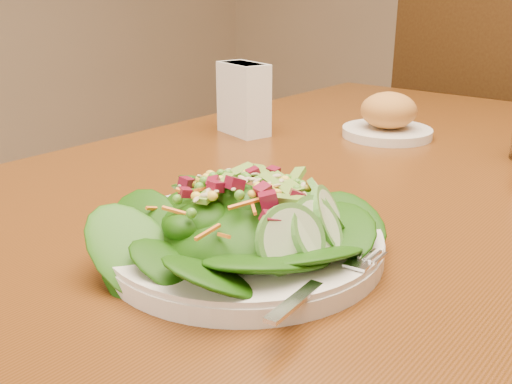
# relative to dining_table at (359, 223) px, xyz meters

# --- Properties ---
(dining_table) EXTENTS (0.90, 1.40, 0.75)m
(dining_table) POSITION_rel_dining_table_xyz_m (0.00, 0.00, 0.00)
(dining_table) COLOR #603012
(dining_table) RESTS_ON ground_plane
(chair_far) EXTENTS (0.55, 0.55, 0.99)m
(chair_far) POSITION_rel_dining_table_xyz_m (-0.17, 1.01, -0.13)
(chair_far) COLOR #39250E
(chair_far) RESTS_ON ground_plane
(salad_plate) EXTENTS (0.30, 0.29, 0.09)m
(salad_plate) POSITION_rel_dining_table_xyz_m (0.07, -0.36, 0.13)
(salad_plate) COLOR white
(salad_plate) RESTS_ON dining_table
(bread_plate) EXTENTS (0.17, 0.17, 0.09)m
(bread_plate) POSITION_rel_dining_table_xyz_m (-0.06, 0.19, 0.14)
(bread_plate) COLOR white
(bread_plate) RESTS_ON dining_table
(napkin_holder) EXTENTS (0.11, 0.08, 0.13)m
(napkin_holder) POSITION_rel_dining_table_xyz_m (-0.28, 0.03, 0.17)
(napkin_holder) COLOR white
(napkin_holder) RESTS_ON dining_table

